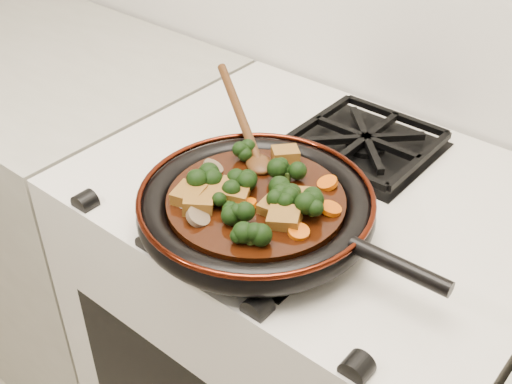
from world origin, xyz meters
The scene contains 33 objects.
stove centered at (0.00, 1.69, 0.45)m, with size 0.76×0.60×0.90m, color beige.
burner_grate_front centered at (0.00, 1.55, 0.91)m, with size 0.23×0.23×0.03m, color black, non-canonical shape.
burner_grate_back centered at (0.00, 1.83, 0.91)m, with size 0.23×0.23×0.03m, color black, non-canonical shape.
skillet centered at (0.00, 1.53, 0.94)m, with size 0.47×0.35×0.05m.
braising_sauce centered at (-0.01, 1.53, 0.95)m, with size 0.26×0.26×0.02m, color black.
tofu_cube_0 centered at (-0.08, 1.47, 0.97)m, with size 0.04×0.04×0.02m, color brown.
tofu_cube_1 centered at (-0.06, 1.47, 0.97)m, with size 0.04×0.05×0.02m, color brown.
tofu_cube_2 centered at (-0.06, 1.50, 0.97)m, with size 0.04×0.04×0.02m, color brown.
tofu_cube_3 centered at (0.06, 1.51, 0.97)m, with size 0.04×0.04×0.02m, color brown.
tofu_cube_4 centered at (0.03, 1.53, 0.97)m, with size 0.03×0.04×0.02m, color brown.
tofu_cube_5 centered at (-0.03, 1.51, 0.97)m, with size 0.04×0.05×0.02m, color brown.
tofu_cube_6 centered at (0.05, 1.56, 0.97)m, with size 0.04×0.03×0.02m, color brown.
tofu_cube_7 centered at (-0.03, 1.64, 0.97)m, with size 0.04×0.04×0.02m, color brown.
broccoli_floret_0 centered at (-0.09, 1.60, 0.97)m, with size 0.05×0.05×0.05m, color black, non-canonical shape.
broccoli_floret_1 centered at (0.08, 1.56, 0.97)m, with size 0.06×0.06×0.06m, color black, non-canonical shape.
broccoli_floret_2 centered at (0.03, 1.55, 0.97)m, with size 0.06×0.06×0.05m, color black, non-canonical shape.
broccoli_floret_3 centered at (0.01, 1.48, 0.97)m, with size 0.06×0.06×0.05m, color black, non-canonical shape.
broccoli_floret_4 centered at (0.04, 1.54, 0.97)m, with size 0.06×0.06×0.05m, color black, non-canonical shape.
broccoli_floret_5 centered at (0.00, 1.60, 0.97)m, with size 0.06×0.06×0.05m, color black, non-canonical shape.
broccoli_floret_6 centered at (-0.07, 1.50, 0.97)m, with size 0.06×0.06×0.05m, color black, non-canonical shape.
broccoli_floret_7 centered at (0.05, 1.45, 0.97)m, with size 0.06×0.06×0.05m, color black, non-canonical shape.
broccoli_floret_8 centered at (-0.02, 1.50, 0.97)m, with size 0.06×0.06×0.05m, color black, non-canonical shape.
broccoli_floret_9 centered at (-0.04, 1.55, 0.97)m, with size 0.06×0.06×0.05m, color black, non-canonical shape.
carrot_coin_0 centered at (0.00, 1.51, 0.96)m, with size 0.03×0.03×0.01m, color #C54E05.
carrot_coin_1 centered at (-0.05, 1.55, 0.96)m, with size 0.03×0.03×0.01m, color #C54E05.
carrot_coin_2 centered at (0.09, 1.51, 0.96)m, with size 0.03×0.03×0.01m, color #C54E05.
carrot_coin_3 centered at (0.09, 1.58, 0.96)m, with size 0.03×0.03×0.01m, color #C54E05.
carrot_coin_4 centered at (-0.01, 1.49, 0.96)m, with size 0.03×0.03×0.01m, color #C54E05.
carrot_coin_5 centered at (0.06, 1.63, 0.96)m, with size 0.03×0.03×0.01m, color #C54E05.
mushroom_slice_0 centered at (-0.03, 1.44, 0.97)m, with size 0.03×0.03×0.01m, color brown.
mushroom_slice_1 centered at (-0.07, 1.46, 0.97)m, with size 0.03×0.03×0.01m, color brown.
mushroom_slice_2 centered at (-0.10, 1.55, 0.97)m, with size 0.03×0.03×0.01m, color brown.
wooden_spoon centered at (-0.11, 1.63, 0.98)m, with size 0.14×0.11×0.23m.
Camera 1 is at (0.47, 0.97, 1.51)m, focal length 45.00 mm.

